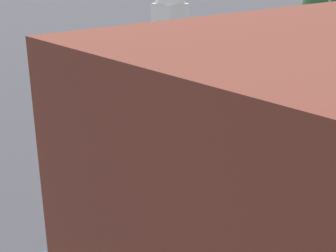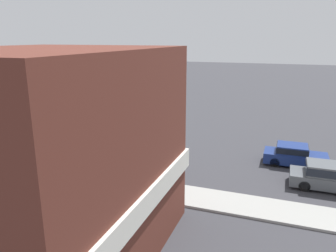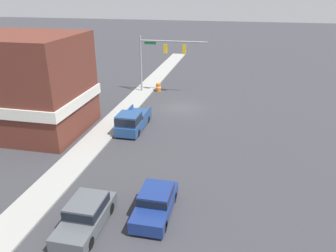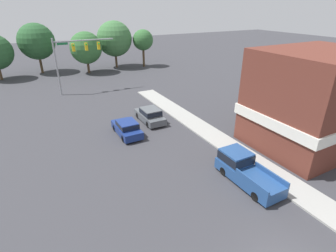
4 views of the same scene
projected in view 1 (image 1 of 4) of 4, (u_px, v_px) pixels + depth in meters
The scene contains 3 objects.
car_lead at pixel (211, 140), 23.58m from camera, with size 1.86×4.29×1.48m.
car_oncoming at pixel (290, 149), 22.35m from camera, with size 1.89×4.52×1.56m.
backdrop_tree_left_far at pixel (330, 5), 49.24m from camera, with size 5.74×5.74×7.51m.
Camera 1 is at (13.42, 1.71, 9.47)m, focal length 50.00 mm.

